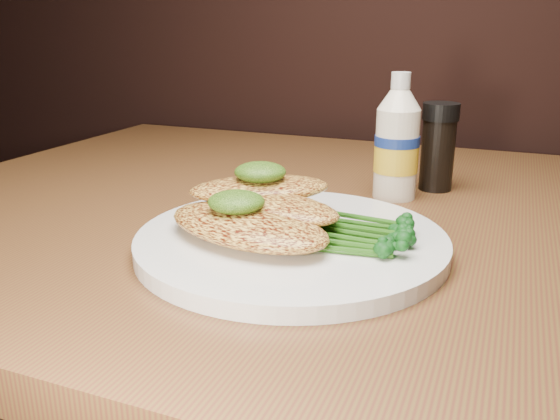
% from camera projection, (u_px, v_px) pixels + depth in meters
% --- Properties ---
extents(plate, '(0.30, 0.30, 0.02)m').
position_uv_depth(plate, '(291.00, 241.00, 0.55)').
color(plate, white).
rests_on(plate, dining_table).
extents(chicken_front, '(0.19, 0.13, 0.03)m').
position_uv_depth(chicken_front, '(247.00, 226.00, 0.53)').
color(chicken_front, '#F0BB4C').
rests_on(chicken_front, plate).
extents(chicken_mid, '(0.16, 0.10, 0.02)m').
position_uv_depth(chicken_mid, '(270.00, 207.00, 0.57)').
color(chicken_mid, '#F0BB4C').
rests_on(chicken_mid, plate).
extents(chicken_back, '(0.16, 0.14, 0.02)m').
position_uv_depth(chicken_back, '(260.00, 189.00, 0.60)').
color(chicken_back, '#F0BB4C').
rests_on(chicken_back, plate).
extents(pesto_front, '(0.06, 0.06, 0.02)m').
position_uv_depth(pesto_front, '(236.00, 202.00, 0.53)').
color(pesto_front, black).
rests_on(pesto_front, chicken_front).
extents(pesto_back, '(0.06, 0.06, 0.02)m').
position_uv_depth(pesto_back, '(260.00, 172.00, 0.59)').
color(pesto_back, black).
rests_on(pesto_back, chicken_back).
extents(broccolini_bundle, '(0.14, 0.11, 0.02)m').
position_uv_depth(broccolini_bundle, '(345.00, 227.00, 0.54)').
color(broccolini_bundle, '#225412').
rests_on(broccolini_bundle, plate).
extents(mayo_bottle, '(0.07, 0.07, 0.15)m').
position_uv_depth(mayo_bottle, '(397.00, 137.00, 0.70)').
color(mayo_bottle, '#F4E9CF').
rests_on(mayo_bottle, dining_table).
extents(pepper_grinder, '(0.05, 0.05, 0.11)m').
position_uv_depth(pepper_grinder, '(438.00, 147.00, 0.74)').
color(pepper_grinder, black).
rests_on(pepper_grinder, dining_table).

